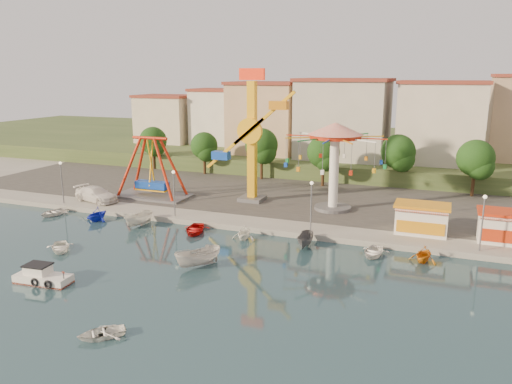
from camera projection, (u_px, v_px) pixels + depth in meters
The scene contains 37 objects.
ground at pixel (180, 271), 42.62m from camera, with size 200.00×200.00×0.00m, color #15313A.
quay_deck at pixel (336, 157), 98.78m from camera, with size 200.00×100.00×0.60m, color #9E998E.
asphalt_pad at pixel (287, 190), 69.69m from camera, with size 90.00×28.00×0.01m, color #4C4944.
hill_terrace at pixel (342, 148), 103.03m from camera, with size 200.00×60.00×3.00m, color #384C26.
pirate_ship_ride at pixel (151, 169), 64.94m from camera, with size 10.00×5.00×8.00m.
kamikaze_tower at pixel (254, 140), 61.76m from camera, with size 7.88×3.10×16.50m.
wave_swinger at pixel (335, 147), 58.00m from camera, with size 11.60×11.60×10.40m.
booth_left at pixel (422, 218), 50.50m from camera, with size 5.40×3.78×3.08m.
booth_mid at pixel (507, 227), 47.77m from camera, with size 5.40×3.78×3.08m.
lamp_post_0 at pixel (62, 184), 62.15m from camera, with size 0.14×0.14×5.00m, color #59595E.
lamp_post_1 at pixel (174, 195), 56.51m from camera, with size 0.14×0.14×5.00m, color #59595E.
lamp_post_2 at pixel (311, 208), 50.87m from camera, with size 0.14×0.14×5.00m, color #59595E.
lamp_post_3 at pixel (482, 225), 45.23m from camera, with size 0.14×0.14×5.00m, color #59595E.
tree_0 at pixel (153, 141), 84.05m from camera, with size 4.60×4.60×7.19m.
tree_1 at pixel (204, 146), 79.92m from camera, with size 4.35×4.35×6.80m.
tree_2 at pixel (261, 145), 75.84m from camera, with size 5.02×5.02×7.85m.
tree_3 at pixel (323, 152), 71.09m from camera, with size 4.68×4.68×7.32m.
tree_4 at pixel (398, 152), 70.23m from camera, with size 4.86×4.86×7.60m.
tree_5 at pixel (476, 158), 65.07m from camera, with size 4.83×4.83×7.54m.
building_0 at pixel (145, 115), 94.09m from camera, with size 9.26×9.53×11.87m, color beige.
building_1 at pixel (215, 123), 95.04m from camera, with size 12.33×9.01×8.63m, color silver.
building_2 at pixel (282, 118), 90.64m from camera, with size 11.95×9.28×11.23m, color tan.
building_3 at pixel (354, 128), 83.15m from camera, with size 12.59×10.50×9.20m, color beige.
building_4 at pixel (440, 129), 81.48m from camera, with size 10.75×9.23×9.24m, color beige.
cabin_motorboat at pixel (42, 277), 40.20m from camera, with size 4.74×2.15×1.62m.
rowboat_a at pixel (60, 247), 47.41m from camera, with size 2.47×3.46×0.72m, color white.
rowboat_b at pixel (101, 333), 31.85m from camera, with size 2.16×3.02×0.63m, color white.
skiff at pixel (198, 258), 43.34m from camera, with size 1.68×4.47×1.73m, color silver.
van at pixel (96, 194), 63.36m from camera, with size 2.58×6.35×1.84m, color white.
moored_boat_0 at pixel (53, 212), 59.45m from camera, with size 2.50×3.51×0.73m, color silver.
moored_boat_1 at pixel (97, 214), 57.09m from camera, with size 2.65×3.07×1.62m, color #1627C6.
moored_boat_2 at pixel (139, 219), 55.09m from camera, with size 1.52×4.04×1.56m, color silver.
moored_boat_3 at pixel (195, 229), 52.74m from camera, with size 2.82×3.94×0.82m, color #BB100E.
moored_boat_4 at pixel (244, 232), 50.67m from camera, with size 2.36×2.74×1.44m, color white.
moored_boat_5 at pixel (305, 240), 48.40m from camera, with size 1.35×3.60×1.39m, color #525156.
moored_boat_6 at pixel (373, 252), 46.18m from camera, with size 2.52×3.53×0.73m, color white.
moored_boat_7 at pixel (424, 254), 44.53m from camera, with size 2.47×2.86×1.51m, color orange.
Camera 1 is at (20.54, -34.82, 16.43)m, focal length 35.00 mm.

